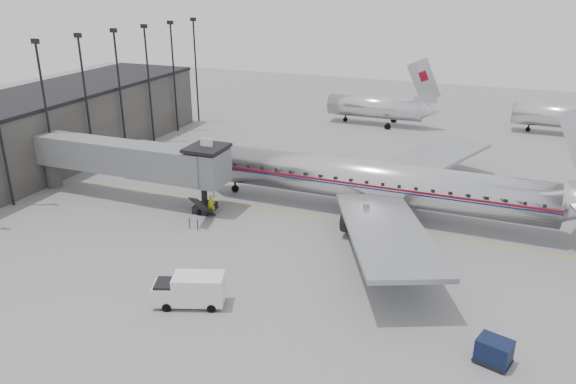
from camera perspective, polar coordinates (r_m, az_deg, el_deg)
name	(u,v)px	position (r m, az deg, el deg)	size (l,w,h in m)	color
ground	(281,243)	(47.48, -0.71, -5.15)	(160.00, 160.00, 0.00)	slate
terminal	(46,129)	(72.39, -23.35, 5.85)	(12.00, 46.00, 8.00)	#3D3A37
apron_line	(336,221)	(51.71, 4.89, -2.92)	(0.15, 60.00, 0.01)	gold
jet_bridge	(137,160)	(56.67, -15.10, 3.13)	(21.00, 6.20, 7.10)	#5B5D5F
floodlight_masts	(103,92)	(69.32, -18.24, 9.63)	(0.90, 42.25, 15.25)	black
distant_aircraft_near	(376,106)	(85.28, 8.98, 8.59)	(16.39, 3.20, 10.26)	silver
distant_aircraft_mid	(567,116)	(87.65, 26.49, 6.96)	(16.39, 3.20, 10.26)	silver
airliner	(384,183)	(52.43, 9.76, 0.90)	(39.48, 36.60, 12.49)	silver
service_van	(190,290)	(39.13, -9.94, -9.74)	(5.15, 3.37, 2.26)	silver
baggage_cart_navy	(494,351)	(35.70, 20.19, -14.93)	(2.35, 2.03, 1.56)	black
ramp_worker	(211,205)	(52.85, -7.78, -1.35)	(0.71, 0.46, 1.94)	#B4C317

